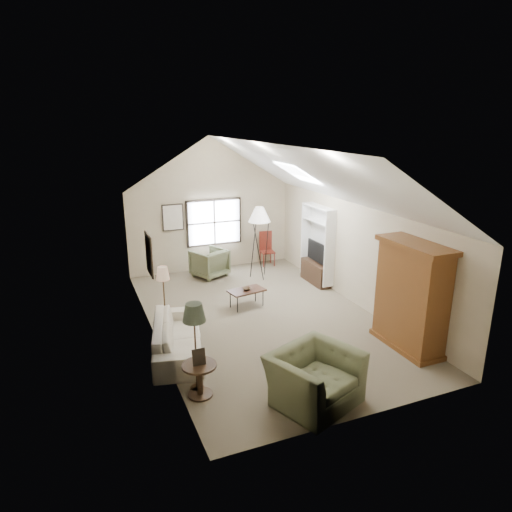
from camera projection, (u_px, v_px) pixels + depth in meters
name	position (u px, v px, depth m)	size (l,w,h in m)	color
room_shell	(263.00, 180.00, 9.75)	(5.01, 8.01, 4.00)	#6D614E
window	(214.00, 222.00, 13.80)	(1.72, 0.08, 1.42)	black
skylight	(298.00, 173.00, 11.02)	(0.80, 1.20, 0.52)	white
wall_art	(162.00, 235.00, 11.21)	(1.97, 3.71, 0.88)	black
armoire	(411.00, 296.00, 9.04)	(0.60, 1.50, 2.20)	brown
tv_alcove	(317.00, 243.00, 12.62)	(0.32, 1.30, 2.10)	white
media_console	(316.00, 273.00, 12.86)	(0.34, 1.18, 0.60)	#382316
tv_panel	(316.00, 251.00, 12.68)	(0.05, 0.90, 0.55)	black
sofa	(178.00, 337.00, 9.03)	(2.33, 0.91, 0.68)	beige
armchair_near	(314.00, 378.00, 7.42)	(1.35, 1.18, 0.88)	#626647
armchair_far	(209.00, 263.00, 13.35)	(0.88, 0.90, 0.82)	#5D6345
coffee_table	(247.00, 298.00, 11.24)	(0.87, 0.49, 0.45)	#3D2418
bowl	(247.00, 289.00, 11.17)	(0.21, 0.21, 0.05)	#382617
side_table	(200.00, 380.00, 7.64)	(0.58, 0.58, 0.58)	#3C2A18
side_chair	(267.00, 249.00, 14.33)	(0.41, 0.41, 1.07)	maroon
tripod_lamp	(259.00, 242.00, 13.04)	(0.62, 0.62, 2.14)	white
dark_lamp	(195.00, 347.00, 7.66)	(0.39, 0.39, 1.63)	black
tan_lamp	(164.00, 297.00, 9.98)	(0.29, 0.29, 1.46)	tan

